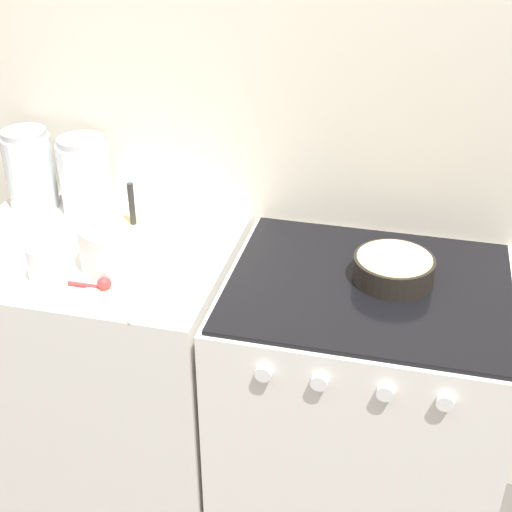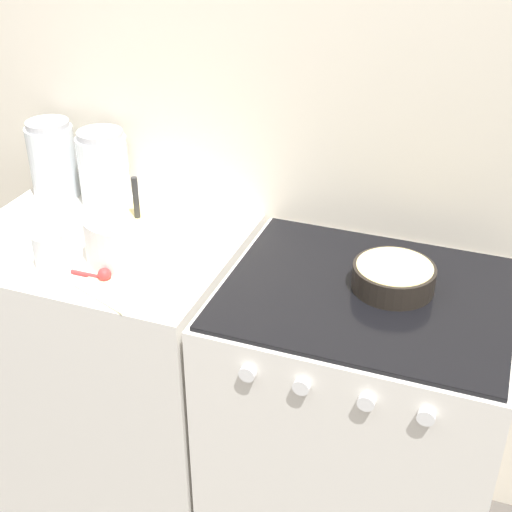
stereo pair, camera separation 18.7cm
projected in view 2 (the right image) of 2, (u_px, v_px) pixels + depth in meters
wall_back at (268, 131)px, 2.07m from camera, size 4.57×0.05×2.40m
countertop_cabinet at (116, 367)px, 2.29m from camera, size 0.79×0.62×0.94m
stove at (355, 427)px, 2.05m from camera, size 0.75×0.64×0.94m
mixing_bowl at (127, 234)px, 1.92m from camera, size 0.23×0.23×0.25m
baking_pan at (394, 276)px, 1.81m from camera, size 0.21×0.21×0.07m
storage_jar_left at (53, 164)px, 2.26m from camera, size 0.15×0.15×0.25m
storage_jar_middle at (104, 173)px, 2.20m from camera, size 0.15×0.15×0.24m
tin_can at (49, 251)px, 1.89m from camera, size 0.08×0.08×0.10m
recipe_page at (130, 282)px, 1.85m from camera, size 0.26×0.27×0.01m
measuring_spoon at (100, 275)px, 1.85m from camera, size 0.12×0.04×0.04m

